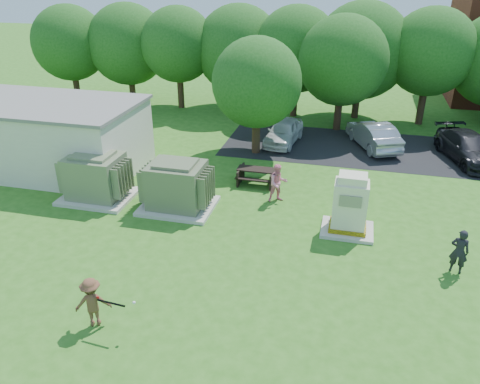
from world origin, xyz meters
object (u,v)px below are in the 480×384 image
(person_by_generator, at_px, (459,251))
(person_at_picnic, at_px, (278,183))
(transformer_left, at_px, (96,178))
(car_white, at_px, (284,132))
(picnic_table, at_px, (256,174))
(generator_cabinet, at_px, (350,207))
(transformer_right, at_px, (177,187))
(batter, at_px, (92,302))
(car_silver_a, at_px, (373,135))
(car_dark, at_px, (468,148))

(person_by_generator, relative_size, person_at_picnic, 0.94)
(transformer_left, xyz_separation_m, car_white, (6.71, 8.83, -0.30))
(picnic_table, distance_m, car_white, 5.73)
(transformer_left, xyz_separation_m, generator_cabinet, (10.66, -0.25, 0.07))
(transformer_left, distance_m, transformer_right, 3.70)
(transformer_left, relative_size, transformer_right, 1.00)
(transformer_left, distance_m, batter, 8.20)
(transformer_right, xyz_separation_m, generator_cabinet, (6.96, -0.25, 0.07))
(transformer_right, bearing_deg, person_at_picnic, 22.36)
(car_silver_a, bearing_deg, person_at_picnic, 39.32)
(car_dark, bearing_deg, transformer_left, -170.03)
(transformer_left, xyz_separation_m, person_by_generator, (14.26, -2.02, -0.17))
(transformer_right, distance_m, car_dark, 15.26)
(batter, xyz_separation_m, car_white, (2.77, 16.02, -0.10))
(transformer_left, distance_m, car_white, 11.09)
(transformer_left, distance_m, car_silver_a, 14.91)
(transformer_left, height_order, car_silver_a, transformer_left)
(transformer_left, xyz_separation_m, car_dark, (16.35, 8.54, -0.27))
(car_silver_a, bearing_deg, car_white, -17.40)
(transformer_right, bearing_deg, picnic_table, 49.32)
(transformer_right, height_order, batter, transformer_right)
(person_by_generator, height_order, car_silver_a, person_by_generator)
(generator_cabinet, height_order, person_at_picnic, generator_cabinet)
(batter, bearing_deg, car_white, -124.55)
(transformer_right, relative_size, car_silver_a, 0.68)
(transformer_left, xyz_separation_m, picnic_table, (6.38, 3.11, -0.50))
(batter, bearing_deg, car_dark, -153.01)
(picnic_table, height_order, person_at_picnic, person_at_picnic)
(batter, relative_size, car_dark, 0.32)
(picnic_table, xyz_separation_m, person_at_picnic, (1.26, -1.49, 0.38))
(car_white, relative_size, car_dark, 0.81)
(car_white, bearing_deg, person_at_picnic, -75.91)
(batter, bearing_deg, car_silver_a, -139.64)
(car_dark, bearing_deg, transformer_right, -163.59)
(transformer_left, relative_size, car_silver_a, 0.68)
(generator_cabinet, height_order, car_dark, generator_cabinet)
(transformer_left, relative_size, generator_cabinet, 1.26)
(generator_cabinet, relative_size, car_white, 0.61)
(generator_cabinet, relative_size, person_by_generator, 1.49)
(person_at_picnic, height_order, car_dark, person_at_picnic)
(transformer_right, height_order, car_dark, transformer_right)
(picnic_table, bearing_deg, batter, -103.33)
(car_silver_a, bearing_deg, transformer_left, 15.38)
(transformer_left, relative_size, person_at_picnic, 1.77)
(transformer_right, distance_m, person_by_generator, 10.76)
(picnic_table, xyz_separation_m, car_dark, (9.97, 5.43, 0.23))
(transformer_left, distance_m, person_by_generator, 14.41)
(picnic_table, height_order, car_white, car_white)
(transformer_right, distance_m, generator_cabinet, 6.97)
(transformer_left, bearing_deg, picnic_table, 26.03)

